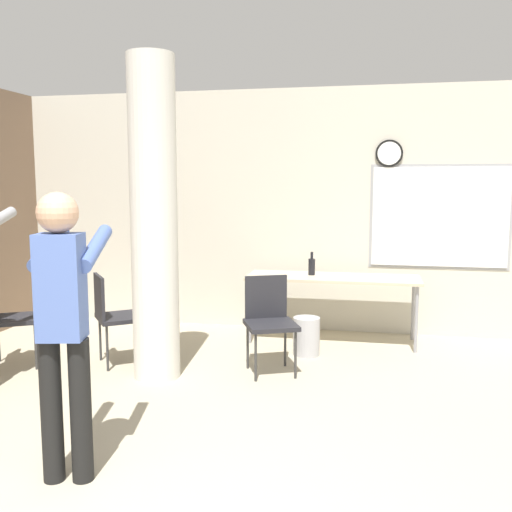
# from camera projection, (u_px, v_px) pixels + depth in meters

# --- Properties ---
(wall_back) EXTENTS (8.00, 0.15, 2.80)m
(wall_back) POSITION_uv_depth(u_px,v_px,m) (307.00, 211.00, 6.66)
(wall_back) COLOR beige
(wall_back) RESTS_ON ground_plane
(support_pillar) EXTENTS (0.41, 0.41, 2.80)m
(support_pillar) POSITION_uv_depth(u_px,v_px,m) (154.00, 220.00, 4.94)
(support_pillar) COLOR silver
(support_pillar) RESTS_ON ground_plane
(folding_table) EXTENTS (1.85, 0.61, 0.72)m
(folding_table) POSITION_uv_depth(u_px,v_px,m) (333.00, 281.00, 6.16)
(folding_table) COLOR beige
(folding_table) RESTS_ON ground_plane
(bottle_on_table) EXTENTS (0.07, 0.07, 0.25)m
(bottle_on_table) POSITION_uv_depth(u_px,v_px,m) (312.00, 266.00, 6.23)
(bottle_on_table) COLOR black
(bottle_on_table) RESTS_ON folding_table
(waste_bin) EXTENTS (0.27, 0.27, 0.38)m
(waste_bin) POSITION_uv_depth(u_px,v_px,m) (306.00, 336.00, 5.73)
(waste_bin) COLOR #B2B2B7
(waste_bin) RESTS_ON ground_plane
(chair_by_left_wall) EXTENTS (0.60, 0.60, 0.87)m
(chair_by_left_wall) POSITION_uv_depth(u_px,v_px,m) (7.00, 313.00, 5.33)
(chair_by_left_wall) COLOR #232328
(chair_by_left_wall) RESTS_ON ground_plane
(chair_near_pillar) EXTENTS (0.62, 0.62, 0.87)m
(chair_near_pillar) POSITION_uv_depth(u_px,v_px,m) (114.00, 312.00, 5.40)
(chair_near_pillar) COLOR #232328
(chair_near_pillar) RESTS_ON ground_plane
(chair_table_front) EXTENTS (0.58, 0.58, 0.87)m
(chair_table_front) POSITION_uv_depth(u_px,v_px,m) (269.00, 317.00, 5.20)
(chair_table_front) COLOR #232328
(chair_table_front) RESTS_ON ground_plane
(person_playing_front) EXTENTS (0.46, 0.65, 1.67)m
(person_playing_front) POSITION_uv_depth(u_px,v_px,m) (63.00, 314.00, 3.23)
(person_playing_front) COLOR black
(person_playing_front) RESTS_ON ground_plane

